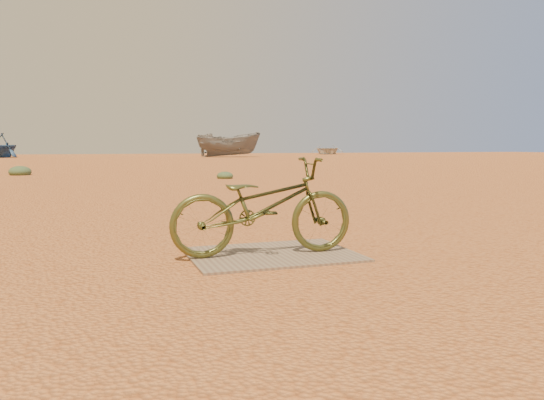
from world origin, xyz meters
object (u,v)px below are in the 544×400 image
object	(u,v)px
bicycle	(263,206)
boat_far_right	(327,149)
plywood_board	(272,254)
boat_mid_right	(229,145)
boat_far_left	(0,145)

from	to	relation	value
bicycle	boat_far_right	size ratio (longest dim) A/B	0.33
bicycle	boat_far_right	xyz separation A→B (m)	(24.38, 50.98, 0.07)
plywood_board	boat_far_right	xyz separation A→B (m)	(24.28, 50.95, 0.54)
boat_far_right	boat_mid_right	bearing A→B (deg)	-117.92
plywood_board	boat_far_left	xyz separation A→B (m)	(-8.52, 44.24, 1.02)
bicycle	boat_mid_right	bearing A→B (deg)	-10.94
boat_mid_right	boat_far_right	xyz separation A→B (m)	(14.27, 10.35, -0.53)
plywood_board	boat_far_left	distance (m)	45.07
boat_far_left	boat_far_right	bearing A→B (deg)	41.97
boat_far_left	bicycle	bearing A→B (deg)	-48.82
boat_mid_right	boat_far_right	size ratio (longest dim) A/B	1.05
boat_far_left	boat_far_right	xyz separation A→B (m)	(32.80, 6.71, -0.48)
bicycle	boat_far_left	bearing A→B (deg)	13.81
plywood_board	boat_mid_right	xyz separation A→B (m)	(10.01, 40.61, 1.07)
boat_mid_right	boat_far_right	world-z (taller)	boat_mid_right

